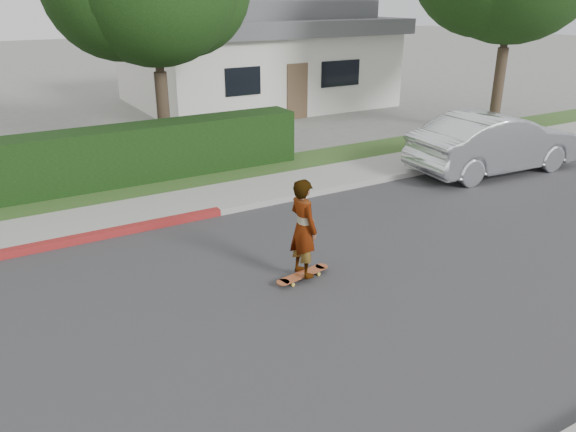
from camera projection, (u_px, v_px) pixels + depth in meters
name	position (u px, v px, depth m)	size (l,w,h in m)	color
ground	(267.00, 311.00, 8.65)	(120.00, 120.00, 0.00)	slate
road	(267.00, 311.00, 8.64)	(60.00, 8.00, 0.01)	#2D2D30
curb_far	(176.00, 220.00, 11.91)	(60.00, 0.20, 0.15)	#9E9E99
sidewalk_far	(162.00, 208.00, 12.63)	(60.00, 1.60, 0.12)	gray
planting_strip	(141.00, 188.00, 13.92)	(60.00, 1.60, 0.10)	#2D4C1E
hedge	(0.00, 174.00, 12.73)	(15.00, 1.00, 1.50)	black
house	(254.00, 54.00, 24.45)	(10.60, 8.60, 4.30)	beige
skateboard	(303.00, 274.00, 9.57)	(1.12, 0.41, 0.10)	yellow
skateboarder	(303.00, 228.00, 9.25)	(0.62, 0.40, 1.69)	white
car_silver	(495.00, 143.00, 15.13)	(1.72, 4.92, 1.62)	silver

